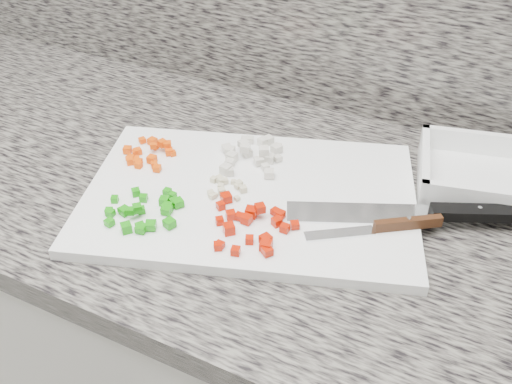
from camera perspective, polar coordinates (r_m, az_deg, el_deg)
cabinet at (r=1.25m, az=-1.65°, el=-16.66°), size 3.92×0.62×0.86m
countertop at (r=0.92m, az=-2.13°, el=0.16°), size 3.96×0.64×0.04m
cutting_board at (r=0.86m, az=-0.60°, el=-0.43°), size 0.57×0.47×0.02m
carrot_pile at (r=0.95m, az=-10.72°, el=3.85°), size 0.09×0.08×0.02m
onion_pile at (r=0.93m, az=-0.57°, el=3.78°), size 0.11×0.13×0.03m
green_pepper_pile at (r=0.83m, az=-10.79°, el=-1.89°), size 0.12×0.11×0.02m
red_pepper_pile at (r=0.79m, az=-0.49°, el=-3.23°), size 0.13×0.11×0.02m
garlic_pile at (r=0.87m, az=-3.12°, el=0.61°), size 0.06×0.06×0.01m
chef_knife at (r=0.85m, az=17.63°, el=-2.03°), size 0.32×0.17×0.02m
paring_knife at (r=0.81m, az=13.32°, el=-3.33°), size 0.17×0.12×0.02m
tray at (r=0.96m, az=23.06°, el=1.17°), size 0.27×0.22×0.05m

